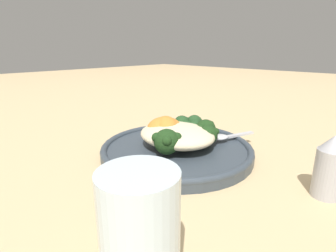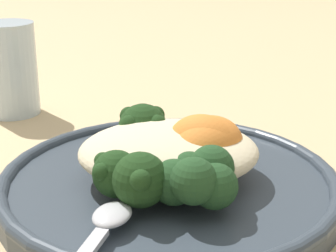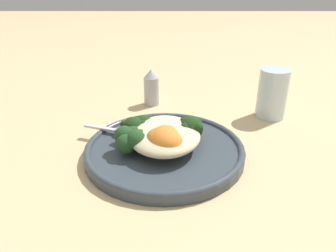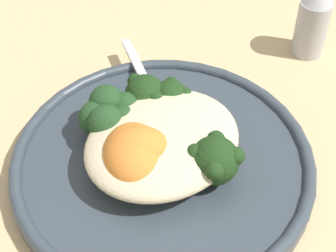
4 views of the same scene
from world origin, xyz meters
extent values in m
plane|color=#D6B784|center=(0.00, 0.00, 0.00)|extent=(4.00, 4.00, 0.00)
cylinder|color=#38424C|center=(0.00, 0.00, 0.01)|extent=(0.27, 0.27, 0.02)
torus|color=#38424C|center=(0.00, 0.00, 0.02)|extent=(0.27, 0.27, 0.01)
ellipsoid|color=beige|center=(0.00, 0.00, 0.04)|extent=(0.14, 0.12, 0.04)
ellipsoid|color=#9EBC66|center=(-0.01, 0.00, 0.03)|extent=(0.07, 0.09, 0.01)
sphere|color=#1E3D19|center=(0.02, -0.05, 0.04)|extent=(0.04, 0.04, 0.04)
sphere|color=#1E3D19|center=(0.03, -0.03, 0.05)|extent=(0.02, 0.02, 0.02)
sphere|color=#1E3D19|center=(0.01, -0.03, 0.05)|extent=(0.02, 0.02, 0.02)
sphere|color=#1E3D19|center=(0.01, -0.06, 0.05)|extent=(0.02, 0.02, 0.02)
sphere|color=#1E3D19|center=(0.03, -0.06, 0.05)|extent=(0.02, 0.02, 0.02)
ellipsoid|color=#9EBC66|center=(0.00, 0.00, 0.03)|extent=(0.07, 0.05, 0.02)
sphere|color=#1E3D19|center=(0.03, -0.02, 0.04)|extent=(0.03, 0.03, 0.03)
sphere|color=#1E3D19|center=(0.04, -0.01, 0.04)|extent=(0.01, 0.01, 0.01)
sphere|color=#1E3D19|center=(0.02, -0.01, 0.04)|extent=(0.01, 0.01, 0.01)
sphere|color=#1E3D19|center=(0.02, -0.03, 0.04)|extent=(0.01, 0.01, 0.01)
sphere|color=#1E3D19|center=(0.04, -0.03, 0.04)|extent=(0.01, 0.01, 0.01)
ellipsoid|color=#9EBC66|center=(-0.01, 0.01, 0.03)|extent=(0.06, 0.02, 0.02)
sphere|color=#1E3D19|center=(0.02, 0.01, 0.04)|extent=(0.03, 0.03, 0.03)
sphere|color=#1E3D19|center=(0.02, 0.02, 0.04)|extent=(0.01, 0.01, 0.01)
sphere|color=#1E3D19|center=(0.02, 0.00, 0.04)|extent=(0.01, 0.01, 0.01)
ellipsoid|color=#9EBC66|center=(0.00, 0.02, 0.03)|extent=(0.08, 0.05, 0.02)
sphere|color=#1E3D19|center=(0.04, 0.04, 0.04)|extent=(0.03, 0.03, 0.03)
sphere|color=#1E3D19|center=(0.05, 0.05, 0.05)|extent=(0.01, 0.01, 0.01)
sphere|color=#1E3D19|center=(0.03, 0.05, 0.05)|extent=(0.01, 0.01, 0.01)
sphere|color=#1E3D19|center=(0.03, 0.03, 0.05)|extent=(0.01, 0.01, 0.01)
sphere|color=#1E3D19|center=(0.05, 0.03, 0.05)|extent=(0.01, 0.01, 0.01)
ellipsoid|color=#9EBC66|center=(0.00, 0.03, 0.03)|extent=(0.06, 0.06, 0.01)
sphere|color=#1E3D19|center=(0.02, 0.05, 0.04)|extent=(0.04, 0.04, 0.04)
sphere|color=#1E3D19|center=(0.02, 0.07, 0.05)|extent=(0.01, 0.01, 0.01)
sphere|color=#1E3D19|center=(0.02, 0.04, 0.05)|extent=(0.01, 0.01, 0.01)
ellipsoid|color=orange|center=(-0.03, 0.00, 0.04)|extent=(0.08, 0.08, 0.04)
ellipsoid|color=orange|center=(-0.03, 0.00, 0.05)|extent=(0.07, 0.07, 0.05)
sphere|color=#234723|center=(0.00, 0.05, 0.04)|extent=(0.03, 0.03, 0.03)
sphere|color=#234723|center=(-0.01, 0.07, 0.05)|extent=(0.03, 0.03, 0.03)
sphere|color=#234723|center=(-0.03, 0.06, 0.04)|extent=(0.03, 0.03, 0.03)
sphere|color=#234723|center=(-0.03, 0.05, 0.05)|extent=(0.03, 0.03, 0.03)
sphere|color=#234723|center=(-0.01, 0.04, 0.04)|extent=(0.03, 0.03, 0.03)
cube|color=silver|center=(0.06, 0.12, 0.02)|extent=(0.03, 0.06, 0.00)
ellipsoid|color=silver|center=(0.04, 0.07, 0.03)|extent=(0.04, 0.04, 0.01)
cylinder|color=#B2B2B7|center=(0.23, 0.03, 0.03)|extent=(0.04, 0.04, 0.07)
camera|label=1|loc=(0.29, -0.33, 0.19)|focal=28.00mm
camera|label=2|loc=(0.03, 0.40, 0.21)|focal=60.00mm
camera|label=3|loc=(-0.48, -0.01, 0.29)|focal=35.00mm
camera|label=4|loc=(-0.20, -0.25, 0.40)|focal=60.00mm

